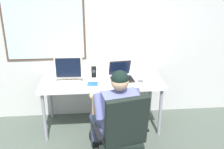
% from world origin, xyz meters
% --- Properties ---
extents(wall_rear, '(5.12, 0.08, 2.83)m').
position_xyz_m(wall_rear, '(-0.02, 2.13, 1.42)').
color(wall_rear, beige).
rests_on(wall_rear, ground).
extents(desk, '(1.68, 0.72, 0.75)m').
position_xyz_m(desk, '(0.14, 1.71, 0.69)').
color(desk, gray).
rests_on(desk, ground).
extents(office_chair, '(0.62, 0.55, 1.00)m').
position_xyz_m(office_chair, '(0.31, 0.70, 0.55)').
color(office_chair, black).
rests_on(office_chair, ground).
extents(person_seated, '(0.62, 0.86, 1.20)m').
position_xyz_m(person_seated, '(0.26, 0.97, 0.62)').
color(person_seated, '#35425F').
rests_on(person_seated, ground).
extents(crt_monitor, '(0.38, 0.24, 0.37)m').
position_xyz_m(crt_monitor, '(-0.31, 1.71, 0.94)').
color(crt_monitor, beige).
rests_on(crt_monitor, desk).
extents(laptop, '(0.35, 0.37, 0.24)m').
position_xyz_m(laptop, '(0.41, 1.75, 0.81)').
color(laptop, '#272423').
rests_on(laptop, desk).
extents(wine_glass, '(0.08, 0.08, 0.13)m').
position_xyz_m(wine_glass, '(0.67, 1.55, 0.83)').
color(wine_glass, silver).
rests_on(wine_glass, desk).
extents(desk_speaker, '(0.07, 0.07, 0.15)m').
position_xyz_m(desk_speaker, '(0.03, 1.83, 0.82)').
color(desk_speaker, black).
rests_on(desk_speaker, desk).
extents(cd_case, '(0.16, 0.14, 0.01)m').
position_xyz_m(cd_case, '(0.01, 1.56, 0.75)').
color(cd_case, blue).
rests_on(cd_case, desk).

